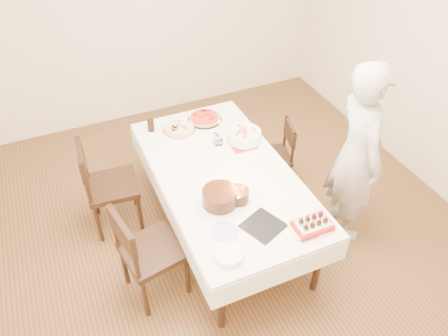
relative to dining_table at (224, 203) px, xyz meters
name	(u,v)px	position (x,y,z in m)	size (l,w,h in m)	color
floor	(236,234)	(0.09, -0.10, -0.38)	(5.00, 5.00, 0.00)	#502F1B
wall_back	(149,12)	(0.09, 2.40, 0.98)	(4.50, 0.04, 2.70)	#EDE0C7
dining_table	(224,203)	(0.00, 0.00, 0.00)	(1.14, 2.14, 0.75)	white
chair_right_savory	(272,156)	(0.74, 0.41, 0.02)	(0.40, 0.40, 0.79)	black
chair_left_savory	(112,186)	(-0.92, 0.53, 0.12)	(0.50, 0.50, 0.98)	black
chair_left_dessert	(152,251)	(-0.80, -0.38, 0.11)	(0.50, 0.50, 0.98)	black
person	(356,155)	(1.09, -0.41, 0.52)	(0.65, 0.43, 1.79)	beige
pizza_white	(179,129)	(-0.15, 0.77, 0.40)	(0.33, 0.33, 0.04)	beige
pizza_pepperoni	(205,118)	(0.15, 0.84, 0.40)	(0.35, 0.35, 0.04)	red
red_placemat	(242,144)	(0.33, 0.31, 0.38)	(0.24, 0.24, 0.01)	#B21E1E
pasta_bowl	(244,136)	(0.37, 0.35, 0.43)	(0.32, 0.32, 0.10)	white
taper_candle	(220,132)	(0.13, 0.40, 0.52)	(0.06, 0.06, 0.29)	white
shaker_pair	(217,141)	(0.10, 0.39, 0.43)	(0.10, 0.10, 0.11)	white
cola_glass	(151,125)	(-0.40, 0.88, 0.44)	(0.07, 0.07, 0.12)	black
layer_cake	(220,198)	(-0.19, -0.35, 0.45)	(0.37, 0.37, 0.14)	#38190E
cake_board	(263,226)	(0.02, -0.70, 0.38)	(0.28, 0.28, 0.01)	black
birthday_cake	(238,192)	(-0.04, -0.37, 0.47)	(0.18, 0.18, 0.17)	#39200F
strawberry_box	(313,225)	(0.36, -0.88, 0.41)	(0.29, 0.19, 0.07)	#A91316
box_lid	(309,228)	(0.34, -0.86, 0.38)	(0.31, 0.21, 0.03)	beige
plate_stack	(229,255)	(-0.35, -0.87, 0.40)	(0.22, 0.22, 0.05)	white
china_plate	(225,232)	(-0.28, -0.64, 0.38)	(0.21, 0.21, 0.01)	white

